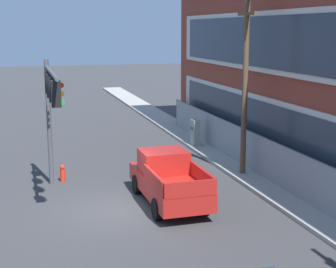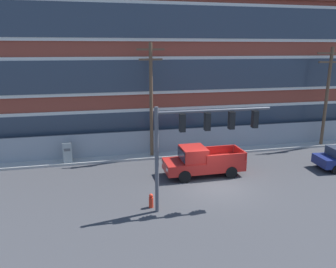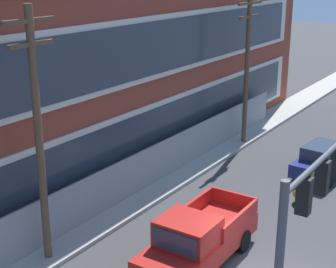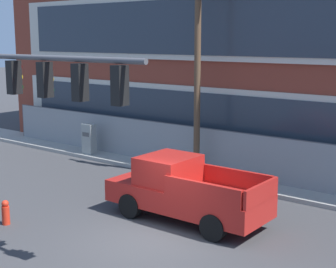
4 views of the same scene
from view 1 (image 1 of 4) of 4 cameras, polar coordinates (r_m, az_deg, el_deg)
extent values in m
plane|color=#38383A|center=(19.90, -5.73, -8.40)|extent=(160.00, 160.00, 0.00)
cube|color=#9E9B93|center=(22.12, 12.31, -6.33)|extent=(80.00, 1.99, 0.16)
cube|color=gray|center=(21.34, 13.98, -4.52)|extent=(32.38, 0.04, 1.98)
cylinder|color=#4C4C51|center=(35.90, 0.97, 2.30)|extent=(0.06, 0.06, 1.98)
cylinder|color=#4C4C51|center=(21.09, 14.11, -1.94)|extent=(32.38, 0.05, 0.05)
cylinder|color=#4C4C51|center=(22.97, -13.05, 1.18)|extent=(0.20, 0.20, 5.51)
cylinder|color=#4C4C51|center=(19.69, -12.85, 6.72)|extent=(5.98, 0.14, 0.14)
cube|color=black|center=(21.42, -13.07, 5.60)|extent=(0.28, 0.32, 0.90)
cylinder|color=#4B0807|center=(21.40, -12.62, 6.37)|extent=(0.04, 0.18, 0.18)
cylinder|color=gold|center=(21.43, -12.59, 5.63)|extent=(0.04, 0.18, 0.18)
cylinder|color=#0A4011|center=(21.46, -12.56, 4.88)|extent=(0.04, 0.18, 0.18)
cube|color=black|center=(20.13, -12.85, 5.24)|extent=(0.28, 0.32, 0.90)
cylinder|color=#4B0807|center=(20.11, -12.37, 6.06)|extent=(0.04, 0.18, 0.18)
cylinder|color=gold|center=(20.14, -12.33, 5.27)|extent=(0.04, 0.18, 0.18)
cylinder|color=#0A4011|center=(20.17, -12.30, 4.48)|extent=(0.04, 0.18, 0.18)
cube|color=black|center=(18.84, -12.59, 4.84)|extent=(0.28, 0.32, 0.90)
cylinder|color=red|center=(18.82, -12.08, 5.71)|extent=(0.04, 0.18, 0.18)
cylinder|color=#503E08|center=(18.85, -12.05, 4.87)|extent=(0.04, 0.18, 0.18)
cylinder|color=#0A4011|center=(18.88, -12.01, 4.02)|extent=(0.04, 0.18, 0.18)
cube|color=black|center=(17.55, -12.30, 4.37)|extent=(0.28, 0.32, 0.90)
cylinder|color=#4B0807|center=(17.53, -11.75, 5.31)|extent=(0.04, 0.18, 0.18)
cylinder|color=#503E08|center=(17.56, -11.72, 4.40)|extent=(0.04, 0.18, 0.18)
cylinder|color=green|center=(17.60, -11.68, 3.50)|extent=(0.04, 0.18, 0.18)
cube|color=#AD1E19|center=(20.32, 0.09, -5.68)|extent=(5.27, 2.04, 0.70)
cube|color=#AD1E19|center=(20.78, -0.50, -3.02)|extent=(1.59, 1.84, 0.89)
cube|color=#283342|center=(21.53, -1.10, -2.50)|extent=(0.08, 1.63, 0.66)
cube|color=#AD1E19|center=(18.80, -1.59, -5.12)|extent=(2.63, 0.15, 0.56)
cube|color=#AD1E19|center=(19.36, 3.77, -4.65)|extent=(2.63, 0.15, 0.56)
cube|color=#AD1E19|center=(17.79, 2.53, -6.11)|extent=(0.12, 1.91, 0.56)
cylinder|color=black|center=(21.65, -3.46, -5.58)|extent=(0.80, 0.27, 0.80)
cylinder|color=black|center=(22.12, 1.17, -5.18)|extent=(0.80, 0.27, 0.80)
cylinder|color=black|center=(18.76, -1.19, -8.31)|extent=(0.80, 0.27, 0.80)
cylinder|color=black|center=(19.30, 4.09, -7.76)|extent=(0.80, 0.27, 0.80)
cube|color=white|center=(22.57, -3.56, -3.66)|extent=(0.06, 0.24, 0.16)
cube|color=white|center=(22.92, -0.17, -3.40)|extent=(0.06, 0.24, 0.16)
cylinder|color=brown|center=(23.63, 8.53, 5.47)|extent=(0.26, 0.26, 8.64)
cube|color=brown|center=(23.51, 8.76, 13.05)|extent=(1.73, 0.14, 0.14)
cube|color=#939993|center=(29.84, 3.05, 0.03)|extent=(0.64, 0.41, 1.62)
cube|color=#515151|center=(29.71, 2.67, 0.62)|extent=(0.45, 0.02, 0.20)
cylinder|color=red|center=(23.78, -11.60, -4.50)|extent=(0.24, 0.24, 0.58)
sphere|color=red|center=(23.68, -11.63, -3.62)|extent=(0.22, 0.22, 0.22)
camera|label=2|loc=(29.07, -46.15, 10.99)|focal=35.00mm
camera|label=3|loc=(32.16, -20.94, 16.02)|focal=55.00mm
camera|label=4|loc=(11.90, -53.02, 1.74)|focal=55.00mm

